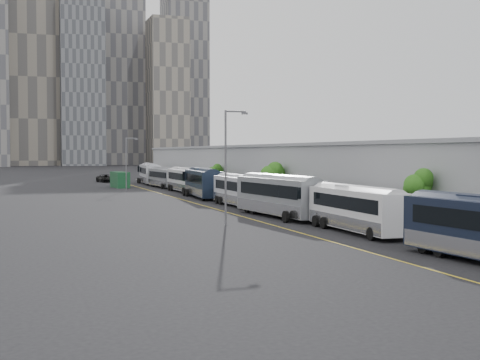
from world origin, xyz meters
name	(u,v)px	position (x,y,z in m)	size (l,w,h in m)	color
sidewalk	(315,208)	(9.00, 55.00, 0.06)	(10.00, 170.00, 0.12)	gray
lane_line	(223,211)	(-1.50, 55.00, 0.01)	(0.12, 160.00, 0.02)	gold
depot	(348,176)	(12.99, 55.00, 3.51)	(12.45, 160.40, 7.20)	gray
skyline	(55,60)	(-2.90, 324.16, 50.85)	(145.00, 64.00, 120.00)	slate
bus_2	(356,213)	(2.65, 33.94, 1.52)	(2.77, 12.38, 3.61)	white
bus_3	(279,199)	(1.65, 47.25, 1.70)	(3.92, 13.95, 4.02)	slate
bus_4	(239,193)	(2.09, 60.51, 1.54)	(2.79, 12.49, 3.65)	silver
bus_5	(203,185)	(1.98, 75.46, 1.70)	(3.95, 13.99, 4.04)	black
bus_6	(184,182)	(2.75, 89.17, 1.60)	(2.89, 12.97, 3.79)	silver
bus_7	(164,179)	(2.52, 103.34, 1.49)	(3.17, 12.19, 3.53)	slate
bus_8	(150,175)	(2.71, 116.93, 1.70)	(3.94, 13.99, 4.04)	silver
tree_1	(417,186)	(5.78, 30.54, 3.70)	(2.05, 2.05, 4.75)	black
tree_2	(272,174)	(5.46, 58.90, 3.67)	(2.69, 2.69, 5.02)	black
tree_3	(215,172)	(5.83, 82.76, 3.22)	(1.93, 1.93, 4.20)	black
street_lamp_near	(228,160)	(-5.10, 42.18, 5.56)	(2.04, 0.22, 9.73)	#59595E
street_lamp_far	(127,160)	(-4.89, 96.57, 4.95)	(2.04, 0.22, 8.54)	#59595E
shipping_container	(120,180)	(-4.76, 105.56, 1.38)	(2.20, 5.62, 2.76)	#133E21
suv	(106,178)	(-4.30, 127.92, 0.81)	(2.69, 5.83, 1.62)	black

